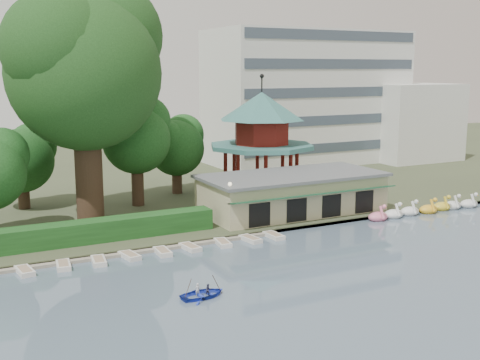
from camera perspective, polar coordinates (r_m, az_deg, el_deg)
ground_plane at (r=38.86m, az=9.77°, el=-11.87°), size 220.00×220.00×0.00m
shore at (r=84.71m, az=-11.80°, el=0.41°), size 220.00×70.00×0.40m
embankment at (r=52.84m, az=-1.59°, el=-5.48°), size 220.00×0.60×0.30m
dock at (r=49.00m, az=-14.39°, el=-7.14°), size 34.00×1.60×0.24m
boathouse at (r=61.00m, az=4.98°, el=-1.20°), size 18.60×9.39×3.90m
pavilion at (r=69.76m, az=2.05°, el=4.55°), size 12.40×12.40×13.50m
office_building at (r=94.95m, az=7.99°, el=7.39°), size 38.00×18.00×20.00m
hedge at (r=51.29m, az=-18.56°, el=-5.20°), size 30.00×2.00×1.80m
lamp_post at (r=54.19m, az=-0.95°, el=-1.60°), size 0.36×0.36×4.28m
big_tree at (r=58.26m, az=-14.46°, el=10.89°), size 15.68×14.61×22.80m
small_trees at (r=61.59m, az=-17.61°, el=2.33°), size 39.87×16.64×11.50m
swan_boats at (r=65.13m, az=17.21°, el=-2.67°), size 14.65×2.18×1.92m
moored_rowboats at (r=47.85m, az=-13.30°, el=-7.45°), size 32.28×2.76×0.36m
rowboat_with_passengers at (r=39.91m, az=-3.54°, el=-10.43°), size 4.52×3.41×2.01m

